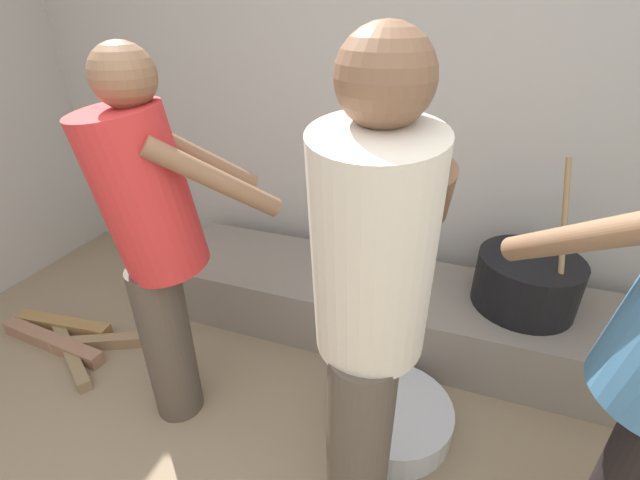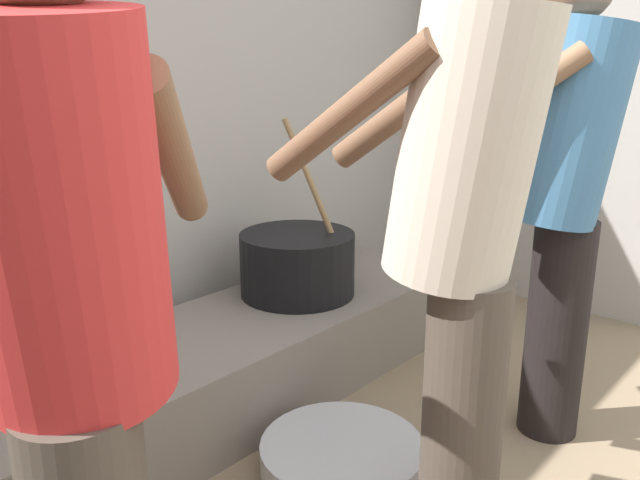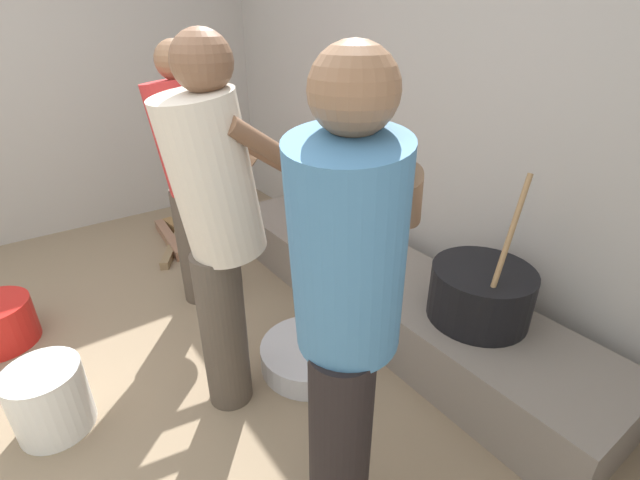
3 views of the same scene
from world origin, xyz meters
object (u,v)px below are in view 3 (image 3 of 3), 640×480
(cook_in_blue_shirt, at_px, (346,306))
(metal_mixing_bowl, at_px, (310,355))
(cooking_pot_main, at_px, (480,293))
(cook_in_red_shirt, at_px, (189,167))
(cook_in_cream_shirt, at_px, (218,220))
(bucket_white_plastic, at_px, (50,399))

(cook_in_blue_shirt, xyz_separation_m, metal_mixing_bowl, (-0.67, 0.34, -0.83))
(cooking_pot_main, distance_m, metal_mixing_bowl, 0.89)
(cook_in_red_shirt, height_order, cook_in_cream_shirt, cook_in_cream_shirt)
(cook_in_cream_shirt, bearing_deg, bucket_white_plastic, -111.16)
(cook_in_red_shirt, relative_size, bucket_white_plastic, 4.78)
(cooking_pot_main, relative_size, metal_mixing_bowl, 1.41)
(cook_in_cream_shirt, bearing_deg, metal_mixing_bowl, 82.64)
(cook_in_red_shirt, relative_size, metal_mixing_bowl, 3.00)
(cook_in_red_shirt, xyz_separation_m, metal_mixing_bowl, (0.90, 0.19, -0.80))
(cook_in_red_shirt, height_order, metal_mixing_bowl, cook_in_red_shirt)
(cook_in_cream_shirt, distance_m, bucket_white_plastic, 1.08)
(cook_in_blue_shirt, bearing_deg, cook_in_red_shirt, 174.68)
(cook_in_blue_shirt, bearing_deg, cooking_pot_main, 101.04)
(cook_in_red_shirt, height_order, bucket_white_plastic, cook_in_red_shirt)
(bucket_white_plastic, bearing_deg, cook_in_red_shirt, 121.46)
(bucket_white_plastic, bearing_deg, metal_mixing_bowl, 73.45)
(cook_in_blue_shirt, relative_size, bucket_white_plastic, 4.95)
(cook_in_cream_shirt, relative_size, metal_mixing_bowl, 3.13)
(cooking_pot_main, relative_size, cook_in_blue_shirt, 0.45)
(cooking_pot_main, xyz_separation_m, metal_mixing_bowl, (-0.48, -0.64, -0.39))
(cook_in_blue_shirt, distance_m, metal_mixing_bowl, 1.12)
(cook_in_blue_shirt, bearing_deg, bucket_white_plastic, -142.21)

